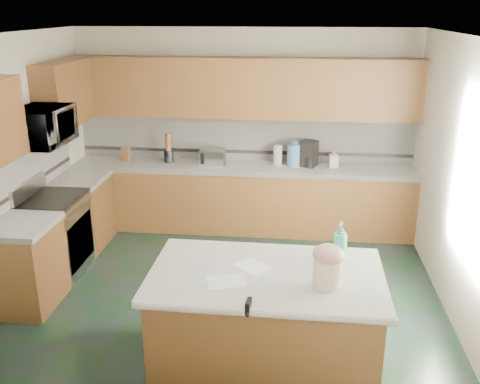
# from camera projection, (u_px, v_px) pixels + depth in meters

# --- Properties ---
(floor) EXTENTS (4.60, 4.60, 0.00)m
(floor) POSITION_uv_depth(u_px,v_px,m) (222.00, 303.00, 5.63)
(floor) COLOR black
(floor) RESTS_ON ground
(ceiling) EXTENTS (4.60, 4.60, 0.00)m
(ceiling) POSITION_uv_depth(u_px,v_px,m) (219.00, 36.00, 4.74)
(ceiling) COLOR white
(ceiling) RESTS_ON ground
(wall_back) EXTENTS (4.60, 0.04, 2.70)m
(wall_back) POSITION_uv_depth(u_px,v_px,m) (244.00, 129.00, 7.36)
(wall_back) COLOR white
(wall_back) RESTS_ON ground
(wall_front) EXTENTS (4.60, 0.04, 2.70)m
(wall_front) POSITION_uv_depth(u_px,v_px,m) (163.00, 308.00, 3.00)
(wall_front) COLOR white
(wall_front) RESTS_ON ground
(wall_right) EXTENTS (0.04, 4.60, 2.70)m
(wall_right) POSITION_uv_depth(u_px,v_px,m) (468.00, 189.00, 4.95)
(wall_right) COLOR white
(wall_right) RESTS_ON ground
(back_base_cab) EXTENTS (4.60, 0.60, 0.86)m
(back_base_cab) POSITION_uv_depth(u_px,v_px,m) (242.00, 200.00, 7.36)
(back_base_cab) COLOR #321D0D
(back_base_cab) RESTS_ON ground
(back_countertop) EXTENTS (4.60, 0.64, 0.06)m
(back_countertop) POSITION_uv_depth(u_px,v_px,m) (242.00, 168.00, 7.21)
(back_countertop) COLOR white
(back_countertop) RESTS_ON back_base_cab
(back_upper_cab) EXTENTS (4.60, 0.33, 0.78)m
(back_upper_cab) POSITION_uv_depth(u_px,v_px,m) (243.00, 88.00, 6.99)
(back_upper_cab) COLOR #321D0D
(back_upper_cab) RESTS_ON wall_back
(back_backsplash) EXTENTS (4.60, 0.02, 0.63)m
(back_backsplash) POSITION_uv_depth(u_px,v_px,m) (244.00, 138.00, 7.37)
(back_backsplash) COLOR silver
(back_backsplash) RESTS_ON back_countertop
(back_accent_band) EXTENTS (4.60, 0.01, 0.05)m
(back_accent_band) POSITION_uv_depth(u_px,v_px,m) (244.00, 152.00, 7.43)
(back_accent_band) COLOR black
(back_accent_band) RESTS_ON back_countertop
(left_base_cab_rear) EXTENTS (0.60, 0.82, 0.86)m
(left_base_cab_rear) POSITION_uv_depth(u_px,v_px,m) (82.00, 213.00, 6.90)
(left_base_cab_rear) COLOR #321D0D
(left_base_cab_rear) RESTS_ON ground
(left_counter_rear) EXTENTS (0.64, 0.82, 0.06)m
(left_counter_rear) POSITION_uv_depth(u_px,v_px,m) (79.00, 179.00, 6.74)
(left_counter_rear) COLOR white
(left_counter_rear) RESTS_ON left_base_cab_rear
(left_base_cab_front) EXTENTS (0.60, 0.72, 0.86)m
(left_base_cab_front) POSITION_uv_depth(u_px,v_px,m) (25.00, 267.00, 5.46)
(left_base_cab_front) COLOR #321D0D
(left_base_cab_front) RESTS_ON ground
(left_counter_front) EXTENTS (0.64, 0.72, 0.06)m
(left_counter_front) POSITION_uv_depth(u_px,v_px,m) (19.00, 226.00, 5.31)
(left_counter_front) COLOR white
(left_counter_front) RESTS_ON left_base_cab_front
(left_backsplash) EXTENTS (0.02, 2.30, 0.63)m
(left_backsplash) POSITION_uv_depth(u_px,v_px,m) (25.00, 169.00, 5.96)
(left_backsplash) COLOR silver
(left_backsplash) RESTS_ON wall_left
(left_accent_band) EXTENTS (0.01, 2.30, 0.05)m
(left_accent_band) POSITION_uv_depth(u_px,v_px,m) (28.00, 185.00, 6.03)
(left_accent_band) COLOR black
(left_accent_band) RESTS_ON wall_left
(left_upper_cab_rear) EXTENTS (0.33, 1.09, 0.78)m
(left_upper_cab_rear) POSITION_uv_depth(u_px,v_px,m) (64.00, 94.00, 6.54)
(left_upper_cab_rear) COLOR #321D0D
(left_upper_cab_rear) RESTS_ON wall_left
(range_body) EXTENTS (0.60, 0.76, 0.88)m
(range_body) POSITION_uv_depth(u_px,v_px,m) (56.00, 237.00, 6.15)
(range_body) COLOR #B7B7BC
(range_body) RESTS_ON ground
(range_oven_door) EXTENTS (0.02, 0.68, 0.55)m
(range_oven_door) POSITION_uv_depth(u_px,v_px,m) (81.00, 241.00, 6.13)
(range_oven_door) COLOR black
(range_oven_door) RESTS_ON range_body
(range_cooktop) EXTENTS (0.62, 0.78, 0.04)m
(range_cooktop) POSITION_uv_depth(u_px,v_px,m) (51.00, 199.00, 6.00)
(range_cooktop) COLOR black
(range_cooktop) RESTS_ON range_body
(range_handle) EXTENTS (0.02, 0.66, 0.02)m
(range_handle) POSITION_uv_depth(u_px,v_px,m) (80.00, 210.00, 6.01)
(range_handle) COLOR #B7B7BC
(range_handle) RESTS_ON range_body
(range_backguard) EXTENTS (0.06, 0.76, 0.18)m
(range_backguard) POSITION_uv_depth(u_px,v_px,m) (28.00, 189.00, 5.99)
(range_backguard) COLOR #B7B7BC
(range_backguard) RESTS_ON range_body
(microwave) EXTENTS (0.50, 0.73, 0.41)m
(microwave) POSITION_uv_depth(u_px,v_px,m) (42.00, 127.00, 5.72)
(microwave) COLOR #B7B7BC
(microwave) RESTS_ON wall_left
(island_base) EXTENTS (1.80, 1.05, 0.86)m
(island_base) POSITION_uv_depth(u_px,v_px,m) (265.00, 325.00, 4.47)
(island_base) COLOR #321D0D
(island_base) RESTS_ON ground
(island_top) EXTENTS (1.90, 1.15, 0.06)m
(island_top) POSITION_uv_depth(u_px,v_px,m) (266.00, 276.00, 4.32)
(island_top) COLOR white
(island_top) RESTS_ON island_base
(island_bullnose) EXTENTS (1.89, 0.08, 0.06)m
(island_bullnose) POSITION_uv_depth(u_px,v_px,m) (262.00, 313.00, 3.79)
(island_bullnose) COLOR white
(island_bullnose) RESTS_ON island_base
(treat_jar) EXTENTS (0.24, 0.24, 0.23)m
(treat_jar) POSITION_uv_depth(u_px,v_px,m) (327.00, 272.00, 4.07)
(treat_jar) COLOR #F8E7CC
(treat_jar) RESTS_ON island_top
(treat_jar_lid) EXTENTS (0.24, 0.24, 0.15)m
(treat_jar_lid) POSITION_uv_depth(u_px,v_px,m) (328.00, 254.00, 4.02)
(treat_jar_lid) COLOR #D19899
(treat_jar_lid) RESTS_ON treat_jar
(treat_jar_knob) EXTENTS (0.08, 0.03, 0.03)m
(treat_jar_knob) POSITION_uv_depth(u_px,v_px,m) (329.00, 248.00, 4.01)
(treat_jar_knob) COLOR tan
(treat_jar_knob) RESTS_ON treat_jar_lid
(treat_jar_knob_end_l) EXTENTS (0.04, 0.04, 0.04)m
(treat_jar_knob_end_l) POSITION_uv_depth(u_px,v_px,m) (323.00, 248.00, 4.01)
(treat_jar_knob_end_l) COLOR tan
(treat_jar_knob_end_l) RESTS_ON treat_jar_lid
(treat_jar_knob_end_r) EXTENTS (0.04, 0.04, 0.04)m
(treat_jar_knob_end_r) POSITION_uv_depth(u_px,v_px,m) (334.00, 248.00, 4.00)
(treat_jar_knob_end_r) COLOR tan
(treat_jar_knob_end_r) RESTS_ON treat_jar_lid
(soap_bottle_island) EXTENTS (0.16, 0.16, 0.34)m
(soap_bottle_island) POSITION_uv_depth(u_px,v_px,m) (340.00, 242.00, 4.47)
(soap_bottle_island) COLOR teal
(soap_bottle_island) RESTS_ON island_top
(paper_sheet_a) EXTENTS (0.34, 0.29, 0.00)m
(paper_sheet_a) POSITION_uv_depth(u_px,v_px,m) (226.00, 282.00, 4.17)
(paper_sheet_a) COLOR white
(paper_sheet_a) RESTS_ON island_top
(paper_sheet_b) EXTENTS (0.35, 0.34, 0.00)m
(paper_sheet_b) POSITION_uv_depth(u_px,v_px,m) (252.00, 266.00, 4.41)
(paper_sheet_b) COLOR white
(paper_sheet_b) RESTS_ON island_top
(clamp_body) EXTENTS (0.04, 0.11, 0.10)m
(clamp_body) POSITION_uv_depth(u_px,v_px,m) (248.00, 306.00, 3.81)
(clamp_body) COLOR black
(clamp_body) RESTS_ON island_top
(clamp_handle) EXTENTS (0.02, 0.08, 0.02)m
(clamp_handle) POSITION_uv_depth(u_px,v_px,m) (248.00, 314.00, 3.75)
(clamp_handle) COLOR black
(clamp_handle) RESTS_ON island_top
(knife_block) EXTENTS (0.11, 0.14, 0.21)m
(knife_block) POSITION_uv_depth(u_px,v_px,m) (125.00, 154.00, 7.38)
(knife_block) COLOR #472814
(knife_block) RESTS_ON back_countertop
(utensil_crock) EXTENTS (0.13, 0.13, 0.16)m
(utensil_crock) POSITION_uv_depth(u_px,v_px,m) (169.00, 156.00, 7.35)
(utensil_crock) COLOR black
(utensil_crock) RESTS_ON back_countertop
(utensil_bundle) EXTENTS (0.08, 0.08, 0.24)m
(utensil_bundle) POSITION_uv_depth(u_px,v_px,m) (168.00, 142.00, 7.29)
(utensil_bundle) COLOR #472814
(utensil_bundle) RESTS_ON utensil_crock
(toaster_oven) EXTENTS (0.34, 0.23, 0.19)m
(toaster_oven) POSITION_uv_depth(u_px,v_px,m) (212.00, 157.00, 7.26)
(toaster_oven) COLOR #B7B7BC
(toaster_oven) RESTS_ON back_countertop
(toaster_oven_door) EXTENTS (0.29, 0.01, 0.15)m
(toaster_oven_door) POSITION_uv_depth(u_px,v_px,m) (211.00, 159.00, 7.16)
(toaster_oven_door) COLOR black
(toaster_oven_door) RESTS_ON toaster_oven
(paper_towel) EXTENTS (0.12, 0.12, 0.26)m
(paper_towel) POSITION_uv_depth(u_px,v_px,m) (278.00, 155.00, 7.20)
(paper_towel) COLOR white
(paper_towel) RESTS_ON back_countertop
(paper_towel_base) EXTENTS (0.18, 0.18, 0.01)m
(paper_towel_base) POSITION_uv_depth(u_px,v_px,m) (278.00, 164.00, 7.25)
(paper_towel_base) COLOR #B7B7BC
(paper_towel_base) RESTS_ON back_countertop
(water_jug) EXTENTS (0.18, 0.18, 0.30)m
(water_jug) POSITION_uv_depth(u_px,v_px,m) (294.00, 155.00, 7.14)
(water_jug) COLOR #4F7CB5
(water_jug) RESTS_ON back_countertop
(water_jug_neck) EXTENTS (0.09, 0.09, 0.04)m
(water_jug_neck) POSITION_uv_depth(u_px,v_px,m) (294.00, 143.00, 7.08)
(water_jug_neck) COLOR #4F7CB5
(water_jug_neck) RESTS_ON water_jug
(coffee_maker) EXTENTS (0.27, 0.28, 0.34)m
(coffee_maker) POSITION_uv_depth(u_px,v_px,m) (309.00, 154.00, 7.13)
(coffee_maker) COLOR black
(coffee_maker) RESTS_ON back_countertop
(coffee_carafe) EXTENTS (0.14, 0.14, 0.14)m
(coffee_carafe) POSITION_uv_depth(u_px,v_px,m) (308.00, 162.00, 7.12)
(coffee_carafe) COLOR black
(coffee_carafe) RESTS_ON back_countertop
(soap_bottle_back) EXTENTS (0.13, 0.13, 0.25)m
(soap_bottle_back) POSITION_uv_depth(u_px,v_px,m) (334.00, 158.00, 7.08)
(soap_bottle_back) COLOR white
(soap_bottle_back) RESTS_ON back_countertop
(soap_back_cap) EXTENTS (0.02, 0.02, 0.03)m
(soap_back_cap) POSITION_uv_depth(u_px,v_px,m) (334.00, 148.00, 7.04)
(soap_back_cap) COLOR red
(soap_back_cap) RESTS_ON soap_bottle_back
(window_light_proxy) EXTENTS (0.02, 1.40, 1.10)m
(window_light_proxy) POSITION_uv_depth(u_px,v_px,m) (474.00, 180.00, 4.72)
(window_light_proxy) COLOR white
(window_light_proxy) RESTS_ON wall_right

